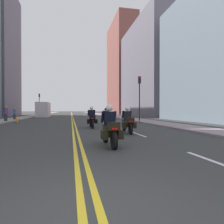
{
  "coord_description": "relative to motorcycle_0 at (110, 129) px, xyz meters",
  "views": [
    {
      "loc": [
        -0.26,
        -2.48,
        1.37
      ],
      "look_at": [
        2.45,
        10.44,
        1.22
      ],
      "focal_mm": 31.58,
      "sensor_mm": 36.0,
      "label": 1
    }
  ],
  "objects": [
    {
      "name": "traffic_cone_0",
      "position": [
        -6.97,
        14.84,
        -0.25
      ],
      "size": [
        0.33,
        0.33,
        0.79
      ],
      "color": "black",
      "rests_on": "ground"
    },
    {
      "name": "motorcycle_0",
      "position": [
        0.0,
        0.0,
        0.0
      ],
      "size": [
        0.77,
        2.1,
        1.57
      ],
      "rotation": [
        0.0,
        0.0,
        0.03
      ],
      "color": "black",
      "rests_on": "ground"
    },
    {
      "name": "motorcycle_1",
      "position": [
        1.82,
        3.86,
        0.01
      ],
      "size": [
        0.78,
        2.26,
        1.57
      ],
      "rotation": [
        0.0,
        0.0,
        -0.05
      ],
      "color": "black",
      "rests_on": "ground"
    },
    {
      "name": "centreline_yellow_inner",
      "position": [
        -1.3,
        43.26,
        -0.63
      ],
      "size": [
        0.12,
        132.0,
        0.01
      ],
      "primitive_type": "cube",
      "color": "yellow",
      "rests_on": "ground"
    },
    {
      "name": "motorcycle_2",
      "position": [
        0.12,
        7.73,
        0.02
      ],
      "size": [
        0.76,
        2.2,
        1.64
      ],
      "rotation": [
        0.0,
        0.0,
        -0.01
      ],
      "color": "black",
      "rests_on": "ground"
    },
    {
      "name": "lane_dashes_white",
      "position": [
        2.27,
        24.26,
        -0.63
      ],
      "size": [
        0.14,
        56.4,
        0.01
      ],
      "color": "silver",
      "rests_on": "ground"
    },
    {
      "name": "motorcycle_3",
      "position": [
        1.91,
        11.66,
        -0.0
      ],
      "size": [
        0.76,
        2.18,
        1.56
      ],
      "rotation": [
        0.0,
        0.0,
        -0.01
      ],
      "color": "black",
      "rests_on": "ground"
    },
    {
      "name": "ground_plane",
      "position": [
        -1.18,
        43.26,
        -0.64
      ],
      "size": [
        264.0,
        264.0,
        0.0
      ],
      "primitive_type": "plane",
      "color": "#353737"
    },
    {
      "name": "sidewalk_left",
      "position": [
        -9.37,
        43.26,
        -0.58
      ],
      "size": [
        2.63,
        144.0,
        0.12
      ],
      "primitive_type": "cube",
      "color": "gray",
      "rests_on": "ground"
    },
    {
      "name": "parked_truck",
      "position": [
        -6.66,
        33.26,
        0.64
      ],
      "size": [
        2.2,
        6.5,
        2.8
      ],
      "color": "silver",
      "rests_on": "ground"
    },
    {
      "name": "pedestrian_0",
      "position": [
        -8.6,
        16.84,
        0.29
      ],
      "size": [
        0.41,
        0.4,
        1.8
      ],
      "rotation": [
        0.0,
        0.0,
        0.73
      ],
      "color": "#202C34",
      "rests_on": "ground"
    },
    {
      "name": "building_right_2",
      "position": [
        15.27,
        57.5,
        14.77
      ],
      "size": [
        6.28,
        19.3,
        30.82
      ],
      "color": "brown",
      "rests_on": "ground"
    },
    {
      "name": "centreline_yellow_outer",
      "position": [
        -1.06,
        43.26,
        -0.63
      ],
      "size": [
        0.12,
        132.0,
        0.01
      ],
      "primitive_type": "cube",
      "color": "yellow",
      "rests_on": "ground"
    },
    {
      "name": "pedestrian_2",
      "position": [
        -8.78,
        21.01,
        0.2
      ],
      "size": [
        0.42,
        0.4,
        1.63
      ],
      "rotation": [
        0.0,
        0.0,
        3.81
      ],
      "color": "#2B2D31",
      "rests_on": "ground"
    },
    {
      "name": "traffic_light_near",
      "position": [
        6.11,
        13.76,
        2.88
      ],
      "size": [
        0.28,
        0.38,
        5.12
      ],
      "color": "black",
      "rests_on": "ground"
    },
    {
      "name": "traffic_light_far",
      "position": [
        -8.46,
        39.99,
        2.83
      ],
      "size": [
        0.28,
        0.38,
        5.04
      ],
      "color": "black",
      "rests_on": "ground"
    },
    {
      "name": "building_right_1",
      "position": [
        16.69,
        34.36,
        9.67
      ],
      "size": [
        9.13,
        21.81,
        20.61
      ],
      "color": "slate",
      "rests_on": "ground"
    },
    {
      "name": "sidewalk_right",
      "position": [
        7.02,
        43.26,
        -0.58
      ],
      "size": [
        2.63,
        144.0,
        0.12
      ],
      "primitive_type": "cube",
      "color": "gray",
      "rests_on": "ground"
    }
  ]
}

